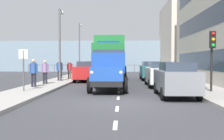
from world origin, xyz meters
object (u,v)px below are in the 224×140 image
Objects in this scene: pedestrian_near_railing at (34,70)px; pedestrian_couple_b at (60,68)px; traffic_light_near at (212,48)px; street_sign at (23,63)px; car_red_oppositeside_0 at (87,71)px; car_white_kerbside_1 at (160,74)px; pedestrian_in_dark_coat at (45,70)px; pedestrian_with_bag at (60,68)px; truck_vintage_blue at (109,71)px; lamp_post_promenade at (60,38)px; car_grey_kerbside_near at (176,79)px; car_black_oppositeside_1 at (94,69)px; lorry_cargo_green at (110,57)px; pedestrian_by_lamp at (70,68)px; car_teal_kerbside_2 at (151,70)px; lamp_post_far at (80,44)px.

pedestrian_near_railing is 1.00× the size of pedestrian_couple_b.
traffic_light_near is 10.12m from street_sign.
pedestrian_couple_b is (2.12, 1.18, 0.28)m from car_red_oppositeside_0.
pedestrian_in_dark_coat reaches higher than car_white_kerbside_1.
pedestrian_couple_b reaches higher than car_white_kerbside_1.
pedestrian_with_bag reaches higher than car_red_oppositeside_0.
lamp_post_promenade is at bearing -54.95° from truck_vintage_blue.
car_grey_kerbside_near is 15.04m from pedestrian_with_bag.
car_red_oppositeside_0 and car_black_oppositeside_1 have the same top height.
car_white_kerbside_1 is at bearing 119.42° from car_black_oppositeside_1.
car_white_kerbside_1 is at bearing 126.93° from lorry_cargo_green.
car_grey_kerbside_near is 12.97m from pedestrian_by_lamp.
car_black_oppositeside_1 is 0.70× the size of lamp_post_promenade.
car_white_kerbside_1 is 1.15× the size of car_teal_kerbside_2.
lamp_post_far is (7.95, -20.31, 3.00)m from car_grey_kerbside_near.
lamp_post_promenade is at bearing -91.83° from street_sign.
pedestrian_in_dark_coat is at bearing -92.93° from pedestrian_near_railing.
pedestrian_by_lamp is at bearing -101.83° from pedestrian_couple_b.
car_red_oppositeside_0 is at bearing 138.63° from pedestrian_with_bag.
pedestrian_with_bag is (1.22, -1.68, -0.03)m from pedestrian_by_lamp.
truck_vintage_blue is 7.61m from car_red_oppositeside_0.
pedestrian_in_dark_coat reaches higher than pedestrian_by_lamp.
lorry_cargo_green reaches higher than pedestrian_by_lamp.
pedestrian_near_railing is at bearing 83.40° from pedestrian_by_lamp.
car_red_oppositeside_0 is at bearing -73.07° from truck_vintage_blue.
pedestrian_near_railing is at bearing 78.22° from car_black_oppositeside_1.
truck_vintage_blue is 11.10m from pedestrian_with_bag.
car_teal_kerbside_2 is at bearing -90.00° from car_white_kerbside_1.
pedestrian_in_dark_coat is at bearing 83.14° from lamp_post_promenade.
lamp_post_promenade reaches higher than pedestrian_couple_b.
street_sign is (10.09, 0.20, -0.79)m from traffic_light_near.
pedestrian_near_railing is at bearing -9.57° from truck_vintage_blue.
car_black_oppositeside_1 is (2.21, -12.98, -0.28)m from truck_vintage_blue.
car_grey_kerbside_near is at bearing 90.00° from car_white_kerbside_1.
pedestrian_by_lamp is 10.04m from lamp_post_far.
lamp_post_far reaches higher than pedestrian_by_lamp.
pedestrian_near_railing is 2.46m from street_sign.
lorry_cargo_green is 4.11m from car_teal_kerbside_2.
pedestrian_by_lamp is (3.64, -0.28, -0.97)m from lorry_cargo_green.
lamp_post_promenade is (7.71, -8.61, 2.77)m from car_grey_kerbside_near.
car_white_kerbside_1 is 10.99m from pedestrian_with_bag.
car_grey_kerbside_near is at bearing 110.04° from car_black_oppositeside_1.
pedestrian_couple_b is 2.11m from pedestrian_by_lamp.
pedestrian_by_lamp reaches higher than car_red_oppositeside_0.
lamp_post_far is (7.95, -8.57, 3.00)m from car_teal_kerbside_2.
pedestrian_near_railing is 2.15m from pedestrian_in_dark_coat.
car_teal_kerbside_2 is (-0.00, -11.74, 0.00)m from car_grey_kerbside_near.
traffic_light_near reaches higher than pedestrian_couple_b.
car_teal_kerbside_2 and car_red_oppositeside_0 have the same top height.
car_white_kerbside_1 is 8.39m from pedestrian_couple_b.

